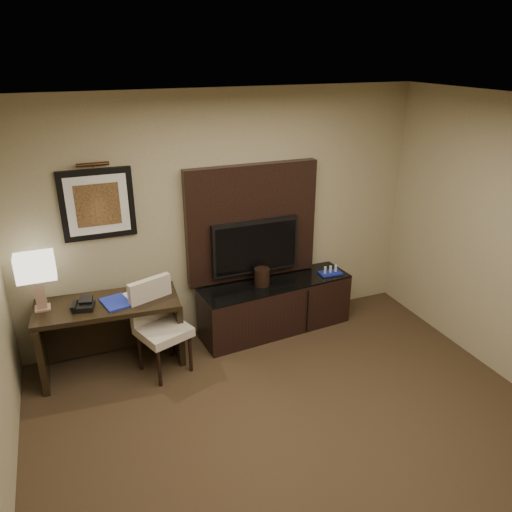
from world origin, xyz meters
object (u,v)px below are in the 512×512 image
tv (255,246)px  ice_bucket (262,277)px  credenza (275,306)px  desk (111,335)px  minibar_tray (330,270)px  desk_chair (163,330)px  desk_phone (83,304)px  table_lamp (38,284)px

tv → ice_bucket: tv is taller
credenza → ice_bucket: size_ratio=8.99×
desk → minibar_tray: size_ratio=5.35×
ice_bucket → desk_chair: bearing=-164.5°
credenza → desk_phone: bearing=177.9°
desk → table_lamp: (-0.58, 0.10, 0.63)m
desk → tv: tv is taller
tv → ice_bucket: bearing=-79.3°
desk_phone → minibar_tray: size_ratio=0.76×
desk_phone → minibar_tray: (2.75, 0.07, -0.14)m
credenza → desk: bearing=176.7°
desk_chair → table_lamp: 1.25m
credenza → tv: tv is taller
desk_chair → desk_phone: size_ratio=4.85×
desk_phone → ice_bucket: size_ratio=1.00×
credenza → tv: 0.76m
table_lamp → minibar_tray: table_lamp is taller
desk → desk_chair: bearing=-25.4°
table_lamp → ice_bucket: table_lamp is taller
desk_phone → minibar_tray: desk_phone is taller
desk → minibar_tray: bearing=5.0°
desk_chair → minibar_tray: size_ratio=3.66×
table_lamp → desk_phone: bearing=-21.3°
tv → table_lamp: 2.24m
tv → desk_phone: tv is taller
desk → desk_phone: 0.48m
desk → desk_phone: size_ratio=7.08×
desk → credenza: bearing=6.0°
credenza → table_lamp: (-2.43, 0.05, 0.70)m
desk_chair → tv: bearing=1.7°
credenza → desk_chair: size_ratio=1.86×
tv → minibar_tray: bearing=-10.7°
desk → desk_phone: bearing=-163.6°
ice_bucket → minibar_tray: ice_bucket is taller
tv → minibar_tray: tv is taller
desk_chair → desk_phone: desk_chair is taller
desk → desk_phone: (-0.22, -0.05, 0.42)m
desk → table_lamp: 0.87m
minibar_tray → desk: bearing=-179.5°
credenza → desk_chair: desk_chair is taller
table_lamp → desk_phone: (0.36, -0.14, -0.21)m
credenza → tv: bearing=139.5°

